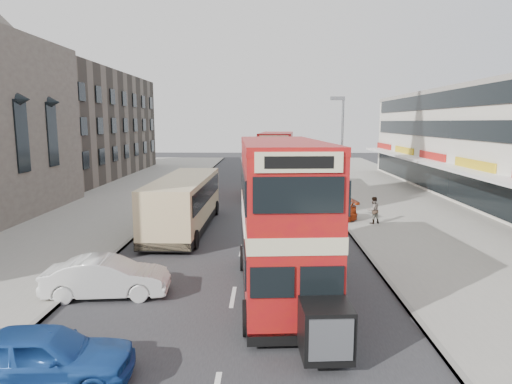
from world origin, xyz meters
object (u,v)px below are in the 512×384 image
(car_left_near, at_px, (43,356))
(cyclist, at_px, (310,193))
(bus_main, at_px, (282,218))
(coach, at_px, (184,201))
(car_left_front, at_px, (107,277))
(pedestrian_far, at_px, (340,177))
(bus_second, at_px, (277,164))
(street_lamp, at_px, (341,145))
(car_right_b, at_px, (312,200))
(pedestrian_near, at_px, (373,210))
(car_right_a, at_px, (317,211))
(car_right_c, at_px, (300,181))

(car_left_near, height_order, cyclist, cyclist)
(bus_main, xyz_separation_m, cyclist, (3.09, 20.16, -2.27))
(coach, bearing_deg, car_left_front, -94.58)
(pedestrian_far, bearing_deg, bus_second, -162.68)
(cyclist, bearing_deg, car_left_near, -106.65)
(coach, bearing_deg, street_lamp, 29.81)
(car_left_front, distance_m, car_right_b, 20.04)
(street_lamp, xyz_separation_m, car_right_b, (-1.79, 1.71, -4.24))
(bus_second, height_order, pedestrian_far, bus_second)
(street_lamp, xyz_separation_m, car_left_near, (-10.77, -21.61, -4.04))
(bus_second, xyz_separation_m, cyclist, (2.69, -2.19, -2.14))
(car_right_b, bearing_deg, pedestrian_far, 154.30)
(street_lamp, xyz_separation_m, car_left_front, (-11.17, -16.00, -4.05))
(pedestrian_far, bearing_deg, street_lamp, -121.07)
(bus_second, xyz_separation_m, car_right_b, (2.55, -4.96, -2.25))
(car_left_front, height_order, cyclist, cyclist)
(car_left_front, bearing_deg, pedestrian_far, -30.88)
(car_left_front, xyz_separation_m, car_right_b, (9.38, 17.71, -0.19))
(bus_main, xyz_separation_m, pedestrian_near, (6.12, 11.28, -1.92))
(bus_second, relative_size, car_right_a, 1.93)
(coach, height_order, cyclist, coach)
(pedestrian_near, relative_size, pedestrian_far, 0.89)
(car_right_b, xyz_separation_m, car_right_c, (-0.13, 10.19, 0.07))
(car_left_front, height_order, car_right_b, car_left_front)
(cyclist, bearing_deg, bus_second, 143.38)
(pedestrian_far, bearing_deg, car_left_near, -132.19)
(car_left_near, bearing_deg, cyclist, -24.52)
(car_right_c, bearing_deg, car_left_front, -23.14)
(pedestrian_far, bearing_deg, car_left_front, -136.65)
(street_lamp, xyz_separation_m, cyclist, (-1.66, 4.48, -4.13))
(car_right_b, relative_size, car_right_c, 1.08)
(coach, height_order, car_right_c, coach)
(coach, relative_size, pedestrian_far, 5.85)
(car_left_near, bearing_deg, pedestrian_near, -40.49)
(pedestrian_near, bearing_deg, car_right_b, -86.13)
(coach, bearing_deg, bus_second, 65.69)
(car_left_front, relative_size, pedestrian_far, 2.37)
(car_right_b, xyz_separation_m, pedestrian_near, (3.17, -6.11, 0.45))
(bus_main, height_order, pedestrian_far, bus_main)
(car_right_b, bearing_deg, car_right_a, -7.36)
(street_lamp, bearing_deg, bus_main, -106.85)
(street_lamp, relative_size, car_left_front, 1.81)
(car_right_a, bearing_deg, street_lamp, 143.09)
(bus_second, xyz_separation_m, pedestrian_near, (5.72, -11.07, -1.79))
(bus_second, bearing_deg, street_lamp, 127.49)
(bus_main, xyz_separation_m, car_right_b, (2.95, 17.39, -2.37))
(bus_main, relative_size, car_left_near, 2.31)
(car_left_near, height_order, car_left_front, car_left_near)
(car_left_front, relative_size, pedestrian_near, 2.65)
(bus_main, distance_m, pedestrian_far, 28.33)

